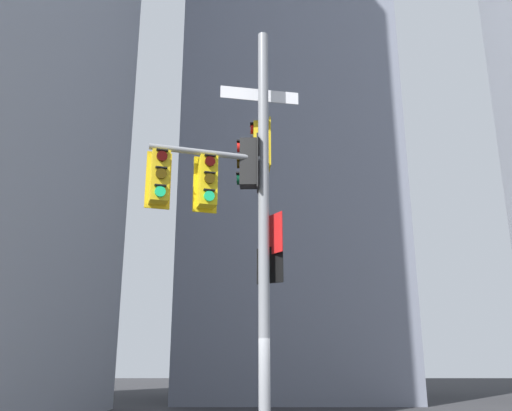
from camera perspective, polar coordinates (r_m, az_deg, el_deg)
The scene contains 2 objects.
building_mid_block at distance 38.67m, azimuth 2.99°, elevation 15.32°, with size 12.23×12.23×44.58m, color slate.
signal_pole_assembly at distance 11.00m, azimuth -1.45°, elevation 1.44°, with size 3.05×3.29×8.96m.
Camera 1 is at (-0.15, -10.22, 2.10)m, focal length 37.62 mm.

